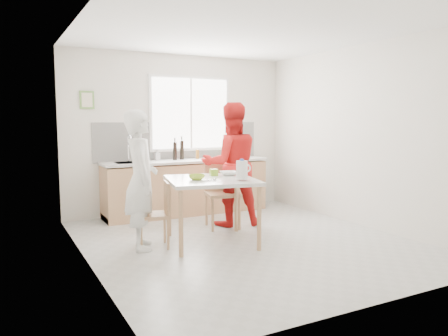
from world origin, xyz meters
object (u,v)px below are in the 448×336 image
object	(u,v)px
person_white	(141,180)
wine_bottle_b	(175,151)
wine_bottle_a	(182,150)
person_red	(231,164)
chair_left	(158,211)
bowl_green	(197,177)
bowl_white	(229,173)
dining_table	(211,185)
chair_far	(221,190)
milk_jug	(242,170)

from	to	relation	value
person_white	wine_bottle_b	size ratio (longest dim) A/B	5.71
wine_bottle_a	person_red	bearing A→B (deg)	-74.07
chair_left	bowl_green	xyz separation A→B (m)	(0.47, -0.15, 0.42)
chair_left	bowl_white	bearing A→B (deg)	104.20
wine_bottle_a	person_white	bearing A→B (deg)	-126.06
dining_table	chair_left	xyz separation A→B (m)	(-0.67, 0.15, -0.30)
chair_left	person_white	bearing A→B (deg)	-90.00
chair_far	wine_bottle_b	xyz separation A→B (m)	(-0.29, 1.14, 0.51)
chair_left	wine_bottle_a	distance (m)	2.13
person_red	bowl_white	distance (m)	0.67
dining_table	bowl_white	size ratio (longest dim) A/B	5.54
chair_left	wine_bottle_b	world-z (taller)	wine_bottle_b
dining_table	chair_far	distance (m)	0.92
milk_jug	wine_bottle_a	xyz separation A→B (m)	(0.12, 2.24, 0.10)
person_white	wine_bottle_b	world-z (taller)	person_white
chair_far	wine_bottle_a	xyz separation A→B (m)	(-0.15, 1.16, 0.52)
dining_table	chair_far	size ratio (longest dim) A/B	1.29
person_red	wine_bottle_b	bearing A→B (deg)	-54.94
wine_bottle_b	chair_left	bearing A→B (deg)	-117.81
chair_left	bowl_white	world-z (taller)	bowl_white
person_white	bowl_white	xyz separation A→B (m)	(1.22, -0.01, 0.01)
dining_table	bowl_white	world-z (taller)	bowl_white
chair_left	chair_far	size ratio (longest dim) A/B	0.81
person_white	bowl_white	size ratio (longest dim) A/B	7.28
person_white	milk_jug	size ratio (longest dim) A/B	6.80
person_red	wine_bottle_a	distance (m)	1.20
chair_left	person_red	bearing A→B (deg)	126.34
person_white	milk_jug	world-z (taller)	person_white
bowl_white	person_white	bearing A→B (deg)	179.33
bowl_white	wine_bottle_a	xyz separation A→B (m)	(0.02, 1.72, 0.21)
dining_table	wine_bottle_a	size ratio (longest dim) A/B	4.08
chair_left	person_white	xyz separation A→B (m)	(-0.20, 0.04, 0.40)
chair_far	milk_jug	distance (m)	1.18
chair_far	milk_jug	xyz separation A→B (m)	(-0.27, -1.07, 0.42)
person_red	wine_bottle_b	distance (m)	1.22
bowl_green	chair_far	bearing A→B (deg)	45.35
chair_far	wine_bottle_a	distance (m)	1.28
bowl_white	wine_bottle_b	world-z (taller)	wine_bottle_b
chair_left	wine_bottle_a	world-z (taller)	wine_bottle_a
chair_left	wine_bottle_a	bearing A→B (deg)	161.69
dining_table	person_red	bearing A→B (deg)	47.21
wine_bottle_b	person_white	bearing A→B (deg)	-123.37
chair_far	wine_bottle_b	world-z (taller)	wine_bottle_b
milk_jug	wine_bottle_a	bearing A→B (deg)	99.58
bowl_white	chair_far	bearing A→B (deg)	72.51
dining_table	wine_bottle_b	world-z (taller)	wine_bottle_b
bowl_white	dining_table	bearing A→B (deg)	-152.73
dining_table	bowl_green	size ratio (longest dim) A/B	6.34
dining_table	person_white	xyz separation A→B (m)	(-0.87, 0.19, 0.10)
chair_left	wine_bottle_b	distance (m)	2.04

